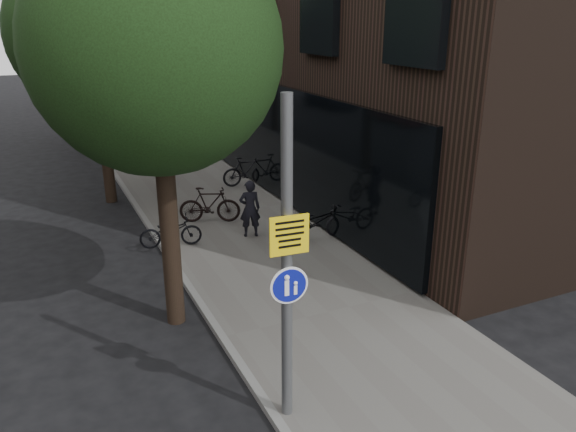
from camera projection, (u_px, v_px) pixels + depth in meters
ground at (419, 421)px, 8.54m from camera, size 120.00×120.00×0.00m
sidewalk at (223, 215)px, 17.15m from camera, size 4.50×60.00×0.12m
curb_edge at (149, 226)px, 16.25m from camera, size 0.15×60.00×0.13m
street_tree_near at (159, 59)px, 9.76m from camera, size 4.40×4.40×7.50m
street_tree_mid at (95, 40)px, 17.01m from camera, size 5.00×5.00×7.80m
street_tree_far at (69, 32)px, 24.68m from camera, size 5.00×5.00×7.80m
signpost at (287, 267)px, 7.74m from camera, size 0.56×0.16×4.81m
pedestrian at (250, 209)px, 15.11m from camera, size 0.64×0.49×1.57m
parked_bike_facade_near at (315, 222)px, 14.99m from camera, size 1.96×0.93×0.99m
parked_bike_facade_far at (246, 171)px, 19.76m from camera, size 1.75×0.58×1.04m
parked_bike_curb_near at (171, 231)px, 14.53m from camera, size 1.67×0.81×0.84m
parked_bike_curb_far at (210, 205)px, 16.23m from camera, size 1.81×1.13×1.06m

